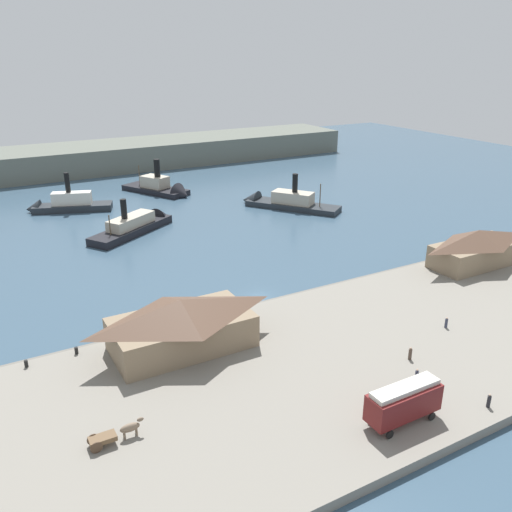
# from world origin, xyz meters

# --- Properties ---
(ground_plane) EXTENTS (320.00, 320.00, 0.00)m
(ground_plane) POSITION_xyz_m (0.00, 0.00, 0.00)
(ground_plane) COLOR #385166
(quay_promenade) EXTENTS (110.00, 36.00, 1.20)m
(quay_promenade) POSITION_xyz_m (0.00, -22.00, 0.60)
(quay_promenade) COLOR gray
(quay_promenade) RESTS_ON ground
(seawall_edge) EXTENTS (110.00, 0.80, 1.00)m
(seawall_edge) POSITION_xyz_m (0.00, -3.60, 0.50)
(seawall_edge) COLOR #666159
(seawall_edge) RESTS_ON ground
(ferry_shed_central_terminal) EXTENTS (17.83, 9.63, 6.76)m
(ferry_shed_central_terminal) POSITION_xyz_m (-17.16, -10.31, 4.64)
(ferry_shed_central_terminal) COLOR #847056
(ferry_shed_central_terminal) RESTS_ON quay_promenade
(ferry_shed_customs_shed) EXTENTS (16.96, 7.52, 6.46)m
(ferry_shed_customs_shed) POSITION_xyz_m (38.56, -9.23, 4.48)
(ferry_shed_customs_shed) COLOR #847056
(ferry_shed_customs_shed) RESTS_ON quay_promenade
(street_tram) EXTENTS (8.17, 2.90, 4.31)m
(street_tram) POSITION_xyz_m (-3.07, -35.04, 3.71)
(street_tram) COLOR maroon
(street_tram) RESTS_ON quay_promenade
(horse_cart) EXTENTS (5.51, 1.42, 1.87)m
(horse_cart) POSITION_xyz_m (-29.66, -23.74, 2.13)
(horse_cart) COLOR brown
(horse_cart) RESTS_ON quay_promenade
(pedestrian_walking_west) EXTENTS (0.39, 0.39, 1.58)m
(pedestrian_walking_west) POSITION_xyz_m (3.54, -30.46, 1.92)
(pedestrian_walking_west) COLOR #33384C
(pedestrian_walking_west) RESTS_ON quay_promenade
(pedestrian_near_cart) EXTENTS (0.39, 0.39, 1.57)m
(pedestrian_near_cart) POSITION_xyz_m (16.35, -23.12, 1.91)
(pedestrian_near_cart) COLOR #33384C
(pedestrian_near_cart) RESTS_ON quay_promenade
(pedestrian_near_east_shed) EXTENTS (0.40, 0.40, 1.64)m
(pedestrian_near_east_shed) POSITION_xyz_m (6.70, -37.78, 1.95)
(pedestrian_near_east_shed) COLOR #232328
(pedestrian_near_east_shed) RESTS_ON quay_promenade
(pedestrian_near_west_shed) EXTENTS (0.42, 0.42, 1.72)m
(pedestrian_near_west_shed) POSITION_xyz_m (6.17, -26.71, 1.98)
(pedestrian_near_west_shed) COLOR #4C3D33
(pedestrian_near_west_shed) RESTS_ON quay_promenade
(mooring_post_center_west) EXTENTS (0.44, 0.44, 0.90)m
(mooring_post_center_west) POSITION_xyz_m (-35.32, -5.42, 1.65)
(mooring_post_center_west) COLOR black
(mooring_post_center_west) RESTS_ON quay_promenade
(mooring_post_east) EXTENTS (0.44, 0.44, 0.90)m
(mooring_post_east) POSITION_xyz_m (-29.41, -5.28, 1.65)
(mooring_post_east) COLOR black
(mooring_post_east) RESTS_ON quay_promenade
(ferry_moored_west) EXTENTS (20.57, 11.28, 10.87)m
(ferry_moored_west) POSITION_xyz_m (-17.57, 65.51, 1.57)
(ferry_moored_west) COLOR #23282D
(ferry_moored_west) RESTS_ON ground
(ferry_approaching_west) EXTENTS (22.36, 16.94, 9.68)m
(ferry_approaching_west) POSITION_xyz_m (-6.19, 42.13, 1.40)
(ferry_approaching_west) COLOR black
(ferry_approaching_west) RESTS_ON ground
(ferry_moored_east) EXTENTS (19.44, 23.99, 10.81)m
(ferry_moored_east) POSITION_xyz_m (30.34, 42.65, 1.39)
(ferry_moored_east) COLOR #23282D
(ferry_moored_east) RESTS_ON ground
(ferry_approaching_east) EXTENTS (15.28, 21.78, 11.58)m
(ferry_approaching_east) POSITION_xyz_m (9.26, 69.45, 1.44)
(ferry_approaching_east) COLOR black
(ferry_approaching_east) RESTS_ON ground
(far_headland) EXTENTS (180.00, 24.00, 8.00)m
(far_headland) POSITION_xyz_m (0.00, 110.00, 4.00)
(far_headland) COLOR #60665B
(far_headland) RESTS_ON ground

